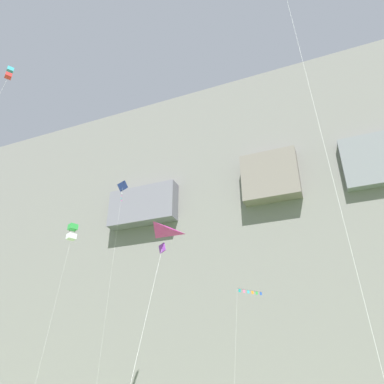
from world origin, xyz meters
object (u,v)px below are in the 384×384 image
at_px(kite_diamond_mid_left, 122,193).
at_px(kite_banner_far_right, 248,303).
at_px(kite_delta_upper_left, 155,250).
at_px(kite_box_low_left, 72,232).
at_px(kite_box_mid_right, 8,75).

xyz_separation_m(kite_diamond_mid_left, kite_banner_far_right, (16.92, 1.55, -16.19)).
distance_m(kite_delta_upper_left, kite_diamond_mid_left, 34.22).
bearing_deg(kite_delta_upper_left, kite_diamond_mid_left, 128.03).
bearing_deg(kite_delta_upper_left, kite_banner_far_right, 92.52).
height_order(kite_diamond_mid_left, kite_box_low_left, kite_diamond_mid_left).
xyz_separation_m(kite_delta_upper_left, kite_diamond_mid_left, (-18.00, 23.01, 17.83)).
distance_m(kite_delta_upper_left, kite_banner_far_right, 24.63).
bearing_deg(kite_box_low_left, kite_box_mid_right, -94.87).
relative_size(kite_banner_far_right, kite_box_mid_right, 0.37).
height_order(kite_delta_upper_left, kite_box_low_left, kite_box_low_left).
bearing_deg(kite_box_mid_right, kite_box_low_left, 85.13).
distance_m(kite_banner_far_right, kite_box_low_left, 22.23).
bearing_deg(kite_diamond_mid_left, kite_box_mid_right, -99.53).
relative_size(kite_diamond_mid_left, kite_banner_far_right, 2.35).
bearing_deg(kite_delta_upper_left, kite_box_low_left, 140.59).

